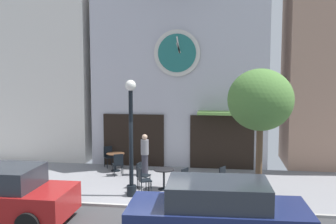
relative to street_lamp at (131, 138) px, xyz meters
name	(u,v)px	position (x,y,z in m)	size (l,w,h in m)	color
ground_plane	(145,212)	(0.76, -1.40, -2.00)	(25.07, 11.36, 0.13)	gray
clock_building	(181,44)	(1.01, 5.57, 3.46)	(7.76, 3.93, 10.50)	#B2B2BC
neighbor_building_left	(39,29)	(-6.39, 6.62, 4.34)	(6.39, 4.70, 12.64)	silver
street_lamp	(131,138)	(0.00, 0.00, 0.00)	(0.36, 0.36, 3.89)	black
street_tree	(260,101)	(4.13, -0.47, 1.31)	(1.98, 1.78, 4.26)	brown
cafe_table_center	(116,158)	(-1.46, 3.17, -1.43)	(0.76, 0.76, 0.76)	black
cafe_table_near_door	(164,175)	(0.97, 0.87, -1.45)	(0.73, 0.73, 0.73)	black
cafe_table_rightmost	(248,181)	(3.85, 0.46, -1.45)	(0.67, 0.67, 0.77)	black
cafe_chair_by_entrance	(238,188)	(3.52, -0.33, -1.45)	(0.54, 0.54, 0.90)	black
cafe_chair_facing_street	(183,179)	(1.67, 0.47, -1.45)	(0.54, 0.54, 0.90)	black
cafe_chair_left_end	(225,178)	(3.10, 0.77, -1.45)	(0.54, 0.54, 0.90)	black
cafe_chair_outer	(109,155)	(-1.96, 3.83, -1.45)	(0.56, 0.56, 0.90)	black
cafe_chair_right_end	(118,163)	(-1.14, 2.42, -1.45)	(0.53, 0.53, 0.90)	black
cafe_chair_near_lamp	(142,173)	(0.13, 0.98, -1.45)	(0.48, 0.48, 0.90)	black
cafe_chair_near_tree	(143,178)	(0.32, 0.32, -1.45)	(0.54, 0.54, 0.90)	black
pedestrian_grey	(145,154)	(-0.10, 2.69, -1.12)	(0.39, 0.39, 1.67)	#2D2D38
parked_car_navy	(218,213)	(2.94, -3.31, -1.22)	(4.37, 2.17, 1.55)	navy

